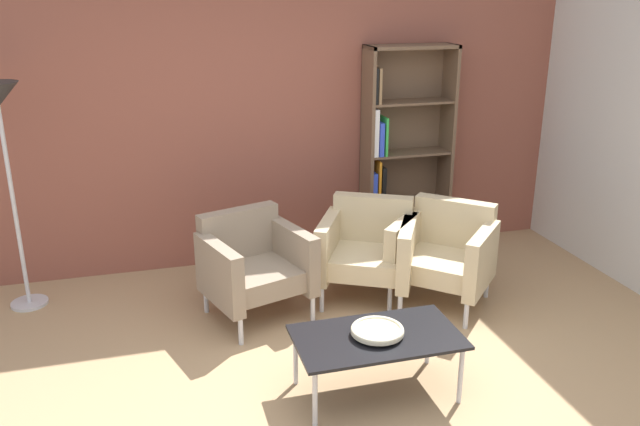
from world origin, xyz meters
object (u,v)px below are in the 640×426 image
Objects in this scene: coffee_table_low at (377,340)px; armchair_spare_guest at (368,248)px; armchair_corner_red at (444,252)px; armchair_by_bookshelf at (253,264)px; floor_lamp_torchiere at (1,123)px; decorative_bowl at (377,330)px; bookshelf_tall at (398,157)px.

coffee_table_low is 1.35m from armchair_spare_guest.
armchair_by_bookshelf is at bearing -143.26° from armchair_corner_red.
coffee_table_low is at bearing -84.62° from armchair_by_bookshelf.
floor_lamp_torchiere is (-3.16, 0.81, 1.03)m from armchair_corner_red.
armchair_corner_red is (1.48, -0.18, 0.00)m from armchair_by_bookshelf.
floor_lamp_torchiere is at bearing 140.07° from decorative_bowl.
decorative_bowl is at bearing -84.62° from armchair_by_bookshelf.
bookshelf_tall reaches higher than floor_lamp_torchiere.
armchair_spare_guest is (0.40, 1.29, 0.05)m from coffee_table_low.
armchair_by_bookshelf is 0.50× the size of floor_lamp_torchiere.
coffee_table_low is 3.12× the size of decorative_bowl.
coffee_table_low is at bearing -26.57° from decorative_bowl.
armchair_spare_guest is at bearing -12.20° from floor_lamp_torchiere.
armchair_by_bookshelf is at bearing -149.09° from bookshelf_tall.
decorative_bowl is at bearing -39.93° from floor_lamp_torchiere.
armchair_by_bookshelf is 2.08m from floor_lamp_torchiere.
armchair_corner_red is (0.95, 1.05, 0.05)m from coffee_table_low.
bookshelf_tall reaches higher than armchair_corner_red.
armchair_spare_guest is at bearing 72.62° from decorative_bowl.
armchair_spare_guest reaches higher than coffee_table_low.
armchair_by_bookshelf reaches higher than decorative_bowl.
decorative_bowl is 1.35m from armchair_spare_guest.
bookshelf_tall is 2.40m from decorative_bowl.
armchair_spare_guest and armchair_corner_red have the same top height.
armchair_spare_guest is 0.53× the size of floor_lamp_torchiere.
armchair_by_bookshelf is at bearing -20.38° from floor_lamp_torchiere.
armchair_spare_guest is 0.98× the size of armchair_corner_red.
armchair_by_bookshelf and armchair_spare_guest have the same top height.
armchair_by_bookshelf is 0.94× the size of armchair_spare_guest.
coffee_table_low is at bearing -114.66° from bookshelf_tall.
armchair_by_bookshelf is at bearing -148.16° from armchair_spare_guest.
bookshelf_tall is 1.83m from armchair_by_bookshelf.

